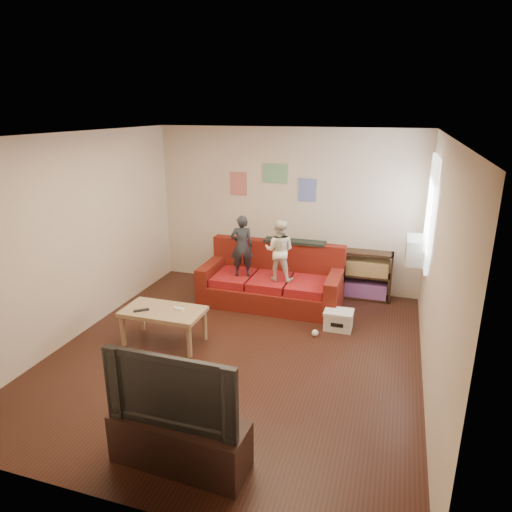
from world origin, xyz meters
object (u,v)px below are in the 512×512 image
(tv_stand, at_px, (180,442))
(coffee_table, at_px, (163,314))
(child_a, at_px, (242,246))
(bookshelf, at_px, (360,277))
(sofa, at_px, (273,283))
(television, at_px, (176,386))
(file_box, at_px, (338,320))
(child_b, at_px, (279,250))

(tv_stand, bearing_deg, coffee_table, 124.79)
(child_a, distance_m, bookshelf, 2.02)
(sofa, xyz_separation_m, coffee_table, (-1.00, -1.73, 0.08))
(coffee_table, height_order, bookshelf, bookshelf)
(bookshelf, bearing_deg, coffee_table, -134.73)
(coffee_table, bearing_deg, child_a, 70.50)
(coffee_table, distance_m, television, 2.29)
(sofa, height_order, file_box, sofa)
(coffee_table, relative_size, television, 0.90)
(file_box, distance_m, television, 3.22)
(child_b, xyz_separation_m, file_box, (1.00, -0.47, -0.79))
(child_b, xyz_separation_m, tv_stand, (0.03, -3.47, -0.70))
(child_b, distance_m, bookshelf, 1.52)
(television, bearing_deg, sofa, 93.24)
(bookshelf, xyz_separation_m, tv_stand, (-1.14, -4.26, -0.13))
(file_box, xyz_separation_m, tv_stand, (-0.96, -3.00, 0.09))
(child_b, bearing_deg, child_a, -1.22)
(child_b, bearing_deg, bookshelf, -147.33)
(tv_stand, height_order, television, television)
(bookshelf, xyz_separation_m, television, (-1.14, -4.26, 0.44))
(child_b, distance_m, television, 3.48)
(sofa, xyz_separation_m, television, (0.18, -3.65, 0.47))
(television, bearing_deg, child_a, 100.73)
(sofa, xyz_separation_m, bookshelf, (1.32, 0.61, 0.03))
(child_b, distance_m, coffee_table, 2.01)
(child_a, bearing_deg, child_b, 159.45)
(child_a, height_order, bookshelf, child_a)
(child_b, relative_size, coffee_table, 0.89)
(tv_stand, bearing_deg, child_a, 103.38)
(child_b, height_order, file_box, child_b)
(child_a, relative_size, child_b, 1.03)
(bookshelf, height_order, tv_stand, bookshelf)
(child_a, distance_m, file_box, 1.85)
(child_b, relative_size, file_box, 2.34)
(sofa, bearing_deg, child_a, -158.86)
(sofa, relative_size, file_box, 5.45)
(bookshelf, relative_size, tv_stand, 0.82)
(coffee_table, distance_m, tv_stand, 2.26)
(sofa, height_order, child_b, child_b)
(coffee_table, relative_size, bookshelf, 1.07)
(child_a, relative_size, file_box, 2.42)
(bookshelf, bearing_deg, television, -104.93)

